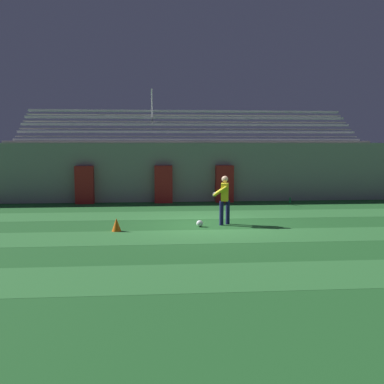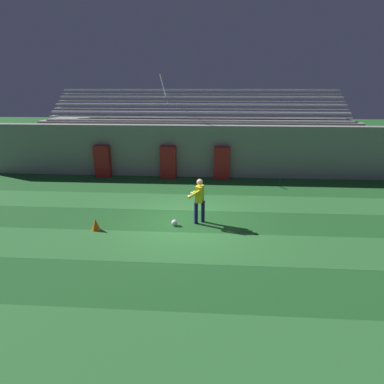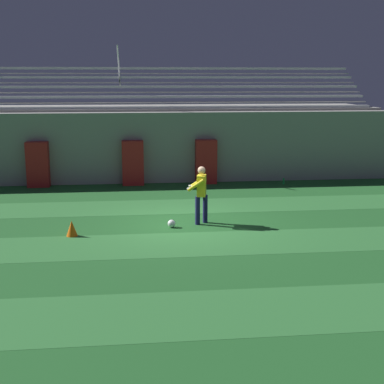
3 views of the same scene
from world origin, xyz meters
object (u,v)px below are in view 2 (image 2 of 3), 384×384
at_px(padding_pillar_gate_right, 222,163).
at_px(soccer_ball, 174,223).
at_px(goalkeeper, 199,198).
at_px(padding_pillar_gate_left, 168,162).
at_px(traffic_cone, 96,224).
at_px(padding_pillar_far_left, 103,161).
at_px(water_bottle, 280,180).

xyz_separation_m(padding_pillar_gate_right, soccer_ball, (-1.81, -6.29, -0.76)).
bearing_deg(soccer_ball, goalkeeper, 20.46).
bearing_deg(padding_pillar_gate_left, padding_pillar_gate_right, 0.00).
height_order(padding_pillar_gate_left, traffic_cone, padding_pillar_gate_left).
bearing_deg(traffic_cone, padding_pillar_gate_left, 76.64).
xyz_separation_m(padding_pillar_gate_right, padding_pillar_far_left, (-6.52, 0.00, 0.00)).
bearing_deg(padding_pillar_gate_left, goalkeeper, -71.98).
relative_size(padding_pillar_gate_left, soccer_ball, 7.91).
bearing_deg(padding_pillar_gate_right, water_bottle, -9.23).
xyz_separation_m(traffic_cone, water_bottle, (7.55, 6.35, -0.09)).
height_order(padding_pillar_gate_right, soccer_ball, padding_pillar_gate_right).
distance_m(soccer_ball, water_bottle, 7.56).
xyz_separation_m(padding_pillar_gate_right, goalkeeper, (-0.94, -5.96, 0.08)).
bearing_deg(water_bottle, goalkeeper, -126.10).
bearing_deg(padding_pillar_gate_left, padding_pillar_far_left, 180.00).
height_order(padding_pillar_gate_right, goalkeeper, padding_pillar_gate_right).
xyz_separation_m(padding_pillar_gate_right, water_bottle, (3.04, -0.49, -0.75)).
relative_size(padding_pillar_gate_right, soccer_ball, 7.91).
bearing_deg(padding_pillar_far_left, padding_pillar_gate_left, 0.00).
relative_size(goalkeeper, water_bottle, 6.96).
bearing_deg(soccer_ball, padding_pillar_far_left, 126.79).
distance_m(padding_pillar_gate_left, traffic_cone, 7.07).
bearing_deg(padding_pillar_gate_right, soccer_ball, -106.09).
distance_m(padding_pillar_gate_left, soccer_ball, 6.42).
xyz_separation_m(goalkeeper, water_bottle, (3.99, 5.47, -0.83)).
height_order(padding_pillar_gate_right, padding_pillar_far_left, same).
relative_size(soccer_ball, traffic_cone, 0.52).
bearing_deg(padding_pillar_gate_right, padding_pillar_far_left, 180.00).
height_order(padding_pillar_gate_left, padding_pillar_gate_right, same).
distance_m(padding_pillar_gate_right, goalkeeper, 6.04).
xyz_separation_m(padding_pillar_far_left, soccer_ball, (4.70, -6.29, -0.76)).
xyz_separation_m(soccer_ball, traffic_cone, (-2.70, -0.56, 0.10)).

